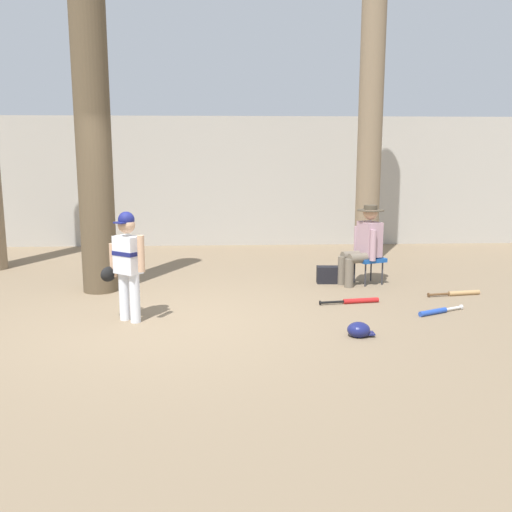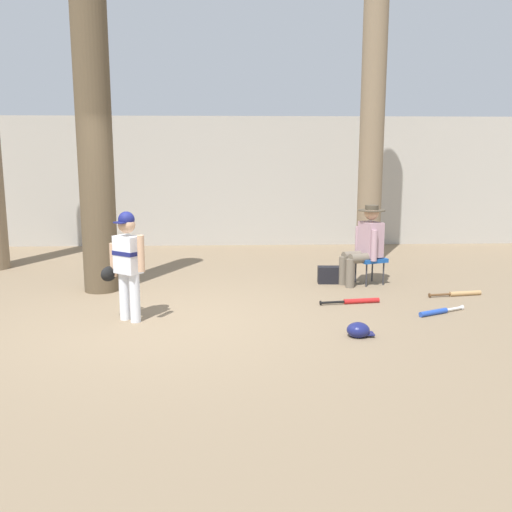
{
  "view_description": "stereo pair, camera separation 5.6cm",
  "coord_description": "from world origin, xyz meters",
  "px_view_note": "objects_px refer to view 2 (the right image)",
  "views": [
    {
      "loc": [
        0.72,
        -6.4,
        1.96
      ],
      "look_at": [
        1.04,
        0.21,
        0.75
      ],
      "focal_mm": 39.43,
      "sensor_mm": 36.0,
      "label": 1
    },
    {
      "loc": [
        0.77,
        -6.4,
        1.96
      ],
      "look_at": [
        1.04,
        0.21,
        0.75
      ],
      "focal_mm": 39.43,
      "sensor_mm": 36.0,
      "label": 2
    }
  ],
  "objects_px": {
    "young_ballplayer": "(127,259)",
    "bat_red_barrel": "(357,301)",
    "handbag_beside_stool": "(329,275)",
    "batting_helmet_navy": "(358,330)",
    "folding_stool": "(370,260)",
    "tree_near_player": "(95,149)",
    "bat_blue_youth": "(437,312)",
    "bat_wood_tan": "(461,294)",
    "seated_spectator": "(365,243)",
    "tree_behind_spectator": "(372,123)"
  },
  "relations": [
    {
      "from": "batting_helmet_navy",
      "to": "tree_near_player",
      "type": "bearing_deg",
      "value": 145.62
    },
    {
      "from": "bat_blue_youth",
      "to": "handbag_beside_stool",
      "type": "bearing_deg",
      "value": 121.09
    },
    {
      "from": "seated_spectator",
      "to": "batting_helmet_navy",
      "type": "height_order",
      "value": "seated_spectator"
    },
    {
      "from": "folding_stool",
      "to": "seated_spectator",
      "type": "bearing_deg",
      "value": -160.53
    },
    {
      "from": "tree_behind_spectator",
      "to": "young_ballplayer",
      "type": "distance_m",
      "value": 5.43
    },
    {
      "from": "folding_stool",
      "to": "handbag_beside_stool",
      "type": "height_order",
      "value": "folding_stool"
    },
    {
      "from": "handbag_beside_stool",
      "to": "bat_blue_youth",
      "type": "relative_size",
      "value": 0.51
    },
    {
      "from": "tree_near_player",
      "to": "handbag_beside_stool",
      "type": "bearing_deg",
      "value": 5.39
    },
    {
      "from": "handbag_beside_stool",
      "to": "batting_helmet_navy",
      "type": "distance_m",
      "value": 2.55
    },
    {
      "from": "young_ballplayer",
      "to": "bat_red_barrel",
      "type": "xyz_separation_m",
      "value": [
        2.88,
        0.65,
        -0.71
      ]
    },
    {
      "from": "tree_near_player",
      "to": "bat_red_barrel",
      "type": "xyz_separation_m",
      "value": [
        3.55,
        -0.88,
        -1.98
      ]
    },
    {
      "from": "tree_behind_spectator",
      "to": "batting_helmet_navy",
      "type": "bearing_deg",
      "value": -104.61
    },
    {
      "from": "tree_behind_spectator",
      "to": "folding_stool",
      "type": "distance_m",
      "value": 2.79
    },
    {
      "from": "young_ballplayer",
      "to": "bat_wood_tan",
      "type": "bearing_deg",
      "value": 12.71
    },
    {
      "from": "handbag_beside_stool",
      "to": "tree_behind_spectator",
      "type": "bearing_deg",
      "value": 59.74
    },
    {
      "from": "young_ballplayer",
      "to": "handbag_beside_stool",
      "type": "distance_m",
      "value": 3.34
    },
    {
      "from": "bat_wood_tan",
      "to": "batting_helmet_navy",
      "type": "distance_m",
      "value": 2.5
    },
    {
      "from": "folding_stool",
      "to": "bat_red_barrel",
      "type": "distance_m",
      "value": 1.26
    },
    {
      "from": "tree_behind_spectator",
      "to": "folding_stool",
      "type": "xyz_separation_m",
      "value": [
        -0.39,
        -1.78,
        -2.12
      ]
    },
    {
      "from": "tree_near_player",
      "to": "bat_wood_tan",
      "type": "xyz_separation_m",
      "value": [
        5.09,
        -0.53,
        -1.98
      ]
    },
    {
      "from": "tree_near_player",
      "to": "folding_stool",
      "type": "relative_size",
      "value": 9.23
    },
    {
      "from": "tree_behind_spectator",
      "to": "batting_helmet_navy",
      "type": "relative_size",
      "value": 19.26
    },
    {
      "from": "tree_near_player",
      "to": "bat_blue_youth",
      "type": "bearing_deg",
      "value": -17.82
    },
    {
      "from": "bat_red_barrel",
      "to": "young_ballplayer",
      "type": "bearing_deg",
      "value": -167.22
    },
    {
      "from": "young_ballplayer",
      "to": "bat_wood_tan",
      "type": "xyz_separation_m",
      "value": [
        4.43,
        1.0,
        -0.71
      ]
    },
    {
      "from": "bat_red_barrel",
      "to": "batting_helmet_navy",
      "type": "xyz_separation_m",
      "value": [
        -0.28,
        -1.36,
        0.04
      ]
    },
    {
      "from": "folding_stool",
      "to": "bat_blue_youth",
      "type": "distance_m",
      "value": 1.77
    },
    {
      "from": "tree_behind_spectator",
      "to": "bat_red_barrel",
      "type": "relative_size",
      "value": 6.98
    },
    {
      "from": "seated_spectator",
      "to": "bat_blue_youth",
      "type": "relative_size",
      "value": 1.79
    },
    {
      "from": "handbag_beside_stool",
      "to": "seated_spectator",
      "type": "bearing_deg",
      "value": -10.42
    },
    {
      "from": "bat_red_barrel",
      "to": "bat_wood_tan",
      "type": "relative_size",
      "value": 1.04
    },
    {
      "from": "handbag_beside_stool",
      "to": "young_ballplayer",
      "type": "bearing_deg",
      "value": -145.72
    },
    {
      "from": "tree_near_player",
      "to": "handbag_beside_stool",
      "type": "xyz_separation_m",
      "value": [
        3.37,
        0.32,
        -1.89
      ]
    },
    {
      "from": "bat_red_barrel",
      "to": "tree_behind_spectator",
      "type": "bearing_deg",
      "value": 74.08
    },
    {
      "from": "young_ballplayer",
      "to": "batting_helmet_navy",
      "type": "distance_m",
      "value": 2.77
    },
    {
      "from": "folding_stool",
      "to": "bat_wood_tan",
      "type": "distance_m",
      "value": 1.4
    },
    {
      "from": "tree_near_player",
      "to": "young_ballplayer",
      "type": "bearing_deg",
      "value": -66.52
    },
    {
      "from": "bat_red_barrel",
      "to": "tree_near_player",
      "type": "bearing_deg",
      "value": 166.13
    },
    {
      "from": "tree_behind_spectator",
      "to": "bat_blue_youth",
      "type": "bearing_deg",
      "value": -89.2
    },
    {
      "from": "bat_blue_youth",
      "to": "bat_wood_tan",
      "type": "height_order",
      "value": "same"
    },
    {
      "from": "young_ballplayer",
      "to": "bat_blue_youth",
      "type": "bearing_deg",
      "value": 1.63
    },
    {
      "from": "seated_spectator",
      "to": "handbag_beside_stool",
      "type": "bearing_deg",
      "value": 169.58
    },
    {
      "from": "tree_near_player",
      "to": "tree_behind_spectator",
      "type": "relative_size",
      "value": 0.83
    },
    {
      "from": "young_ballplayer",
      "to": "seated_spectator",
      "type": "xyz_separation_m",
      "value": [
        3.22,
        1.75,
        -0.1
      ]
    },
    {
      "from": "tree_behind_spectator",
      "to": "bat_wood_tan",
      "type": "bearing_deg",
      "value": -74.38
    },
    {
      "from": "seated_spectator",
      "to": "batting_helmet_navy",
      "type": "bearing_deg",
      "value": -104.28
    },
    {
      "from": "tree_near_player",
      "to": "tree_behind_spectator",
      "type": "bearing_deg",
      "value": 24.94
    },
    {
      "from": "tree_behind_spectator",
      "to": "handbag_beside_stool",
      "type": "distance_m",
      "value": 3.08
    },
    {
      "from": "tree_near_player",
      "to": "young_ballplayer",
      "type": "xyz_separation_m",
      "value": [
        0.66,
        -1.53,
        -1.27
      ]
    },
    {
      "from": "seated_spectator",
      "to": "bat_red_barrel",
      "type": "height_order",
      "value": "seated_spectator"
    }
  ]
}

